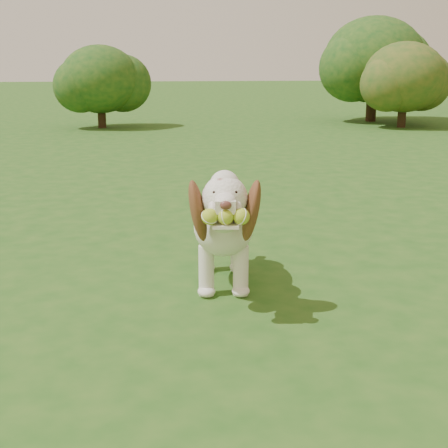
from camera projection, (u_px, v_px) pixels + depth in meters
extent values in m
plane|color=#204F16|center=(122.00, 303.00, 3.43)|extent=(80.00, 80.00, 0.00)
ellipsoid|color=white|center=(223.00, 222.00, 3.67)|extent=(0.40, 0.67, 0.34)
ellipsoid|color=white|center=(224.00, 226.00, 3.43)|extent=(0.36, 0.36, 0.33)
ellipsoid|color=white|center=(222.00, 215.00, 3.89)|extent=(0.33, 0.33, 0.30)
cylinder|color=white|center=(224.00, 216.00, 3.29)|extent=(0.20, 0.28, 0.26)
sphere|color=white|center=(225.00, 198.00, 3.13)|extent=(0.26, 0.26, 0.23)
sphere|color=white|center=(225.00, 185.00, 3.13)|extent=(0.17, 0.17, 0.15)
cube|color=white|center=(225.00, 205.00, 3.01)|extent=(0.11, 0.15, 0.06)
ellipsoid|color=#592D28|center=(226.00, 205.00, 2.93)|extent=(0.06, 0.04, 0.04)
cube|color=white|center=(225.00, 224.00, 3.01)|extent=(0.14, 0.16, 0.02)
ellipsoid|color=brown|center=(198.00, 211.00, 3.16)|extent=(0.15, 0.22, 0.36)
ellipsoid|color=brown|center=(251.00, 211.00, 3.16)|extent=(0.15, 0.23, 0.36)
cylinder|color=white|center=(222.00, 204.00, 4.01)|extent=(0.08, 0.17, 0.13)
cylinder|color=white|center=(206.00, 270.00, 3.51)|extent=(0.10, 0.10, 0.29)
cylinder|color=white|center=(241.00, 270.00, 3.52)|extent=(0.10, 0.10, 0.29)
cylinder|color=white|center=(207.00, 248.00, 3.93)|extent=(0.10, 0.10, 0.29)
cylinder|color=white|center=(238.00, 248.00, 3.93)|extent=(0.10, 0.10, 0.29)
sphere|color=gold|center=(210.00, 217.00, 2.96)|extent=(0.09, 0.09, 0.08)
sphere|color=gold|center=(226.00, 217.00, 2.97)|extent=(0.09, 0.09, 0.08)
sphere|color=gold|center=(241.00, 216.00, 2.97)|extent=(0.09, 0.09, 0.08)
cylinder|color=#382314|center=(402.00, 114.00, 12.50)|extent=(0.17, 0.17, 0.54)
ellipsoid|color=#154518|center=(405.00, 77.00, 12.32)|extent=(1.62, 1.62, 1.38)
cylinder|color=#382314|center=(102.00, 115.00, 12.42)|extent=(0.16, 0.16, 0.52)
ellipsoid|color=#154518|center=(100.00, 79.00, 12.25)|extent=(1.56, 1.56, 1.32)
cylinder|color=#382314|center=(371.00, 105.00, 13.77)|extent=(0.23, 0.23, 0.72)
ellipsoid|color=#154518|center=(374.00, 60.00, 13.52)|extent=(2.17, 2.17, 1.84)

